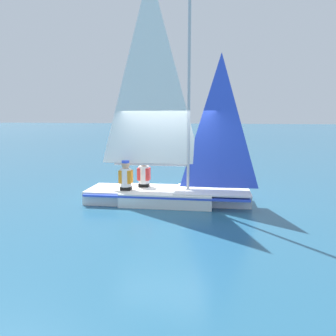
% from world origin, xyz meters
% --- Properties ---
extents(ground_plane, '(260.00, 260.00, 0.00)m').
position_xyz_m(ground_plane, '(0.00, 0.00, 0.00)').
color(ground_plane, '#235675').
extents(sailboat_main, '(4.58, 2.22, 6.15)m').
position_xyz_m(sailboat_main, '(0.00, 0.00, 0.88)').
color(sailboat_main, white).
rests_on(sailboat_main, ground_plane).
extents(sailor_helm, '(0.38, 0.35, 1.16)m').
position_xyz_m(sailor_helm, '(0.77, -0.16, 0.62)').
color(sailor_helm, black).
rests_on(sailor_helm, ground_plane).
extents(sailor_crew, '(0.38, 0.35, 1.16)m').
position_xyz_m(sailor_crew, '(1.08, 0.39, 0.63)').
color(sailor_crew, black).
rests_on(sailor_crew, ground_plane).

